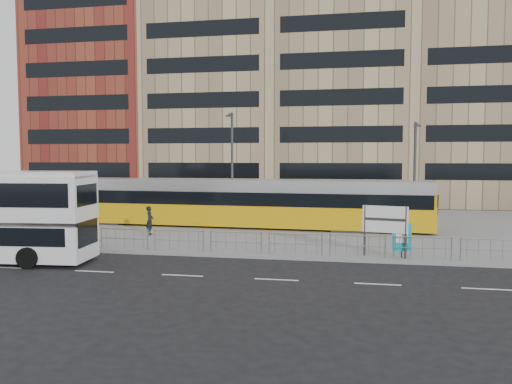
% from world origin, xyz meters
% --- Properties ---
extents(ground, '(120.00, 120.00, 0.00)m').
position_xyz_m(ground, '(0.00, 0.00, 0.00)').
color(ground, black).
rests_on(ground, ground).
extents(plaza, '(64.00, 24.00, 0.15)m').
position_xyz_m(plaza, '(0.00, 12.00, 0.07)').
color(plaza, slate).
rests_on(plaza, ground).
extents(kerb, '(64.00, 0.25, 0.17)m').
position_xyz_m(kerb, '(0.00, 0.05, 0.07)').
color(kerb, gray).
rests_on(kerb, ground).
extents(building_row, '(70.40, 18.40, 31.20)m').
position_xyz_m(building_row, '(1.55, 34.27, 12.91)').
color(building_row, brown).
rests_on(building_row, ground).
extents(pedestrian_barrier, '(32.07, 0.07, 1.10)m').
position_xyz_m(pedestrian_barrier, '(2.00, 0.50, 0.98)').
color(pedestrian_barrier, gray).
rests_on(pedestrian_barrier, plaza).
extents(road_markings, '(62.00, 0.12, 0.01)m').
position_xyz_m(road_markings, '(1.00, -4.00, 0.01)').
color(road_markings, white).
rests_on(road_markings, ground).
extents(tram, '(27.88, 3.78, 3.28)m').
position_xyz_m(tram, '(-3.63, 9.80, 1.79)').
color(tram, '#D19A0B').
rests_on(tram, plaza).
extents(station_sign, '(2.12, 0.56, 2.48)m').
position_xyz_m(station_sign, '(6.59, 0.80, 1.87)').
color(station_sign, '#2D2D30').
rests_on(station_sign, plaza).
extents(ad_panel, '(0.90, 0.08, 1.68)m').
position_xyz_m(ad_panel, '(7.38, 0.73, 1.14)').
color(ad_panel, '#2D2D30').
rests_on(ad_panel, plaza).
extents(pedestrian, '(0.52, 0.71, 1.79)m').
position_xyz_m(pedestrian, '(-7.25, 5.25, 1.05)').
color(pedestrian, black).
rests_on(pedestrian, plaza).
extents(traffic_light_west, '(0.18, 0.22, 3.10)m').
position_xyz_m(traffic_light_west, '(-10.26, 1.25, 2.12)').
color(traffic_light_west, '#2D2D30').
rests_on(traffic_light_west, plaza).
extents(lamp_post_west, '(0.45, 1.04, 7.96)m').
position_xyz_m(lamp_post_west, '(-3.29, 10.74, 4.50)').
color(lamp_post_west, '#2D2D30').
rests_on(lamp_post_west, plaza).
extents(lamp_post_east, '(0.45, 1.04, 7.11)m').
position_xyz_m(lamp_post_east, '(9.11, 10.23, 4.07)').
color(lamp_post_east, '#2D2D30').
rests_on(lamp_post_east, plaza).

